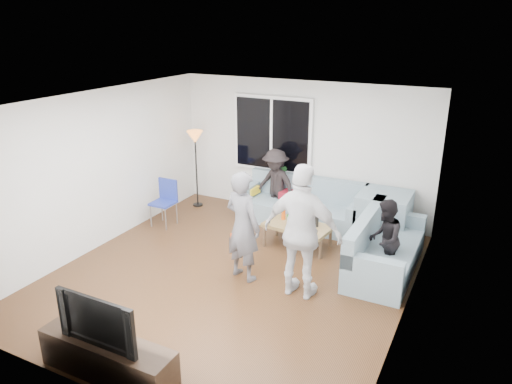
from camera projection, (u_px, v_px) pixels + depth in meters
The scene contains 31 objects.
floor at pixel (232, 276), 7.29m from camera, with size 5.00×5.50×0.04m, color #56351C.
ceiling at pixel (229, 101), 6.40m from camera, with size 5.00×5.50×0.04m, color white.
wall_back at pixel (303, 149), 9.17m from camera, with size 5.00×0.04×2.60m, color silver.
wall_front at pixel (85, 284), 4.52m from camera, with size 5.00×0.04×2.60m, color silver.
wall_left at pixel (97, 170), 7.91m from camera, with size 0.04×5.50×2.60m, color silver.
wall_right at pixel (413, 226), 5.77m from camera, with size 0.04×5.50×2.60m, color silver.
window_frame at pixel (272, 134), 9.27m from camera, with size 1.62×0.06×1.47m, color white.
window_glass at pixel (272, 135), 9.24m from camera, with size 1.50×0.02×1.35m, color black.
window_mullion at pixel (271, 135), 9.23m from camera, with size 0.05×0.03×1.35m, color white.
radiator at pixel (271, 195), 9.66m from camera, with size 1.30×0.12×0.62m, color silver.
potted_plant at pixel (282, 174), 9.36m from camera, with size 0.20×0.16×0.36m, color #245B26.
vase at pixel (259, 175), 9.60m from camera, with size 0.18×0.18×0.19m, color white.
sofa_back_section at pixel (301, 202), 8.96m from camera, with size 2.30×0.85×0.85m, color gray, non-canonical shape.
sofa_right_section at pixel (387, 245), 7.28m from camera, with size 0.85×2.00×0.85m, color gray, non-canonical shape.
sofa_corner at pixel (383, 217), 8.32m from camera, with size 0.85×0.85×0.85m, color gray.
cushion_yellow at pixel (248, 189), 9.39m from camera, with size 0.38×0.32×0.14m, color yellow.
cushion_red at pixel (291, 195), 9.08m from camera, with size 0.36×0.30×0.13m, color maroon.
coffee_table at pixel (297, 236), 8.12m from camera, with size 1.10×0.60×0.40m, color olive.
pitcher at pixel (299, 222), 7.92m from camera, with size 0.17×0.17×0.17m, color #941B44.
side_chair at pixel (163, 204), 8.89m from camera, with size 0.40×0.40×0.86m, color navy, non-canonical shape.
floor_lamp at pixel (196, 169), 9.72m from camera, with size 0.32×0.32×1.56m, color orange, non-canonical shape.
player_left at pixel (243, 226), 6.94m from camera, with size 0.60×0.40×1.65m, color #525156.
player_right at pixel (302, 232), 6.44m from camera, with size 1.11×0.46×1.90m, color silver.
spectator_right at pixel (384, 239), 7.04m from camera, with size 0.59×0.46×1.21m, color black.
spectator_back at pixel (275, 184), 9.13m from camera, with size 0.89×0.51×1.37m, color black.
tv_console at pixel (108, 358), 5.16m from camera, with size 1.60×0.40×0.44m, color #2F2117.
television at pixel (103, 317), 4.98m from camera, with size 1.00×0.13×0.58m, color black.
bottle_a at pixel (283, 213), 8.23m from camera, with size 0.07×0.07×0.24m, color #F0530E.
bottle_b at pixel (289, 221), 7.93m from camera, with size 0.08×0.08×0.21m, color #1C9A1C.
bottle_d at pixel (307, 220), 7.90m from camera, with size 0.07×0.07×0.26m, color orange.
bottle_e at pixel (317, 221), 7.95m from camera, with size 0.07×0.07×0.20m, color black.
Camera 1 is at (3.22, -5.58, 3.64)m, focal length 33.80 mm.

